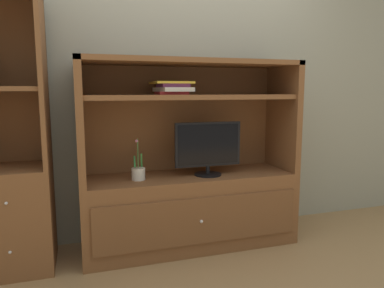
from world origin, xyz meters
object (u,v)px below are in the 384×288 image
(potted_plant, at_px, (138,173))
(tv_monitor, at_px, (208,147))
(magazine_stack, at_px, (172,88))
(bookshelf_tall, at_px, (12,183))
(media_console, at_px, (190,188))

(potted_plant, bearing_deg, tv_monitor, -1.58)
(tv_monitor, relative_size, magazine_stack, 1.57)
(tv_monitor, bearing_deg, bookshelf_tall, 177.17)
(media_console, distance_m, tv_monitor, 0.36)
(magazine_stack, bearing_deg, media_console, 3.17)
(potted_plant, bearing_deg, magazine_stack, 9.09)
(potted_plant, distance_m, magazine_stack, 0.68)
(bookshelf_tall, bearing_deg, potted_plant, -3.62)
(tv_monitor, bearing_deg, magazine_stack, 167.63)
(media_console, distance_m, potted_plant, 0.45)
(media_console, relative_size, magazine_stack, 4.96)
(tv_monitor, xyz_separation_m, bookshelf_tall, (-1.40, 0.07, -0.19))
(media_console, bearing_deg, bookshelf_tall, 179.89)
(bookshelf_tall, bearing_deg, tv_monitor, -2.83)
(potted_plant, height_order, magazine_stack, magazine_stack)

